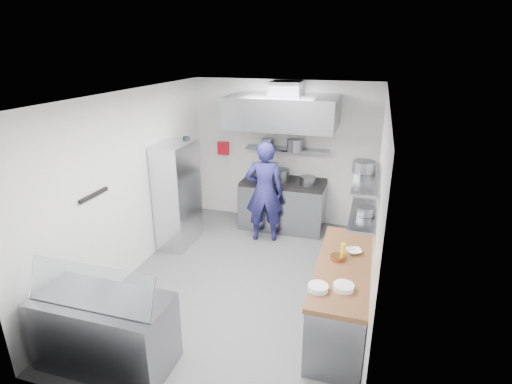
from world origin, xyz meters
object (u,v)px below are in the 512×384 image
(gas_range, at_px, (283,205))
(display_case, at_px, (105,331))
(wire_rack, at_px, (178,195))
(chef, at_px, (264,192))

(gas_range, bearing_deg, display_case, -104.55)
(gas_range, relative_size, wire_rack, 0.86)
(wire_rack, bearing_deg, chef, 21.93)
(chef, xyz_separation_m, display_case, (-0.85, -3.48, -0.51))
(gas_range, relative_size, display_case, 1.07)
(chef, bearing_deg, display_case, 61.97)
(chef, bearing_deg, wire_rack, 7.68)
(display_case, bearing_deg, gas_range, 75.45)
(wire_rack, distance_m, display_case, 3.01)
(chef, height_order, wire_rack, chef)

